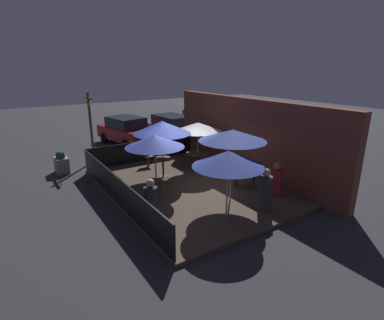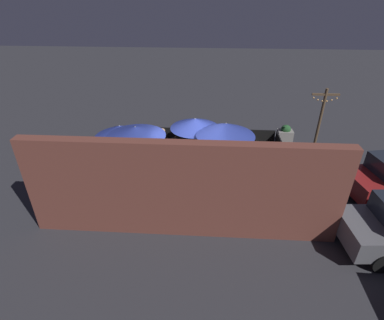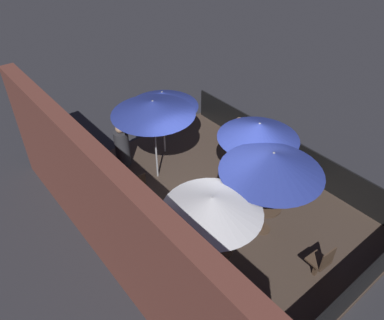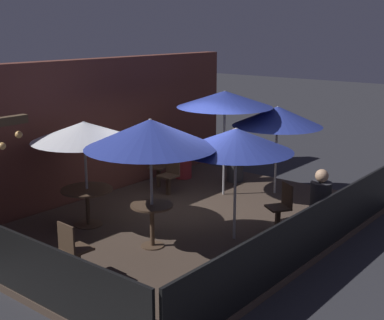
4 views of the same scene
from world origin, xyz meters
The scene contains 24 objects.
ground_plane centered at (0.00, 0.00, 0.00)m, with size 60.00×60.00×0.00m, color #2D2D33.
patio_deck centered at (0.00, 0.00, 0.06)m, with size 7.75×5.50×0.12m.
building_wall centered at (0.00, 2.98, 1.61)m, with size 9.35×0.36×3.22m.
fence_front centered at (0.00, -2.70, 0.59)m, with size 7.55×0.05×0.95m.
fence_side_left centered at (-3.83, 0.00, 0.59)m, with size 0.05×5.30×0.95m.
patio_umbrella_0 centered at (-1.35, -0.28, 2.15)m, with size 2.26×2.26×2.28m.
patio_umbrella_1 centered at (-1.37, 1.43, 1.99)m, with size 2.00×2.00×2.06m.
patio_umbrella_2 centered at (2.75, -0.35, 1.94)m, with size 2.06×2.06×2.04m.
patio_umbrella_3 centered at (-0.14, -1.20, 1.97)m, with size 2.05×2.05×2.06m.
patio_umbrella_4 centered at (1.90, 0.52, 2.34)m, with size 2.15×2.15×2.41m.
dining_table_0 centered at (-1.35, -0.28, 0.73)m, with size 0.75×0.75×0.78m.
dining_table_1 centered at (-1.37, 1.43, 0.71)m, with size 1.00×1.00×0.74m.
patio_chair_0 centered at (-3.01, -0.19, 0.62)m, with size 0.42×0.42×0.91m.
patio_chair_1 centered at (0.75, -1.66, 0.62)m, with size 0.55×0.55×0.92m.
patio_chair_2 centered at (1.14, 1.50, 0.62)m, with size 0.41×0.41×0.91m.
patio_chair_3 centered at (1.46, 2.10, 0.65)m, with size 0.48×0.48×0.96m.
patron_0 centered at (1.39, -2.14, 0.63)m, with size 0.55×0.55×1.16m.
patron_1 centered at (2.40, 2.15, 0.63)m, with size 0.52×0.52×1.17m.
patron_2 centered at (3.01, 0.96, 0.72)m, with size 0.57×0.57×1.36m.
planter_box centered at (-4.48, -3.58, 0.44)m, with size 0.73×0.51×0.98m.
light_post centered at (-5.38, -1.95, 1.87)m, with size 1.10×0.12×3.30m.
parked_car_0 centered at (-7.74, 0.67, 0.84)m, with size 4.16×2.43×1.62m.
parked_car_1 centered at (-6.84, 3.27, 0.85)m, with size 4.43×2.04×1.62m.
parked_car_2 centered at (-7.56, 5.87, 0.84)m, with size 3.90×1.86×1.62m.
Camera 1 is at (8.89, -5.59, 4.39)m, focal length 28.00 mm.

